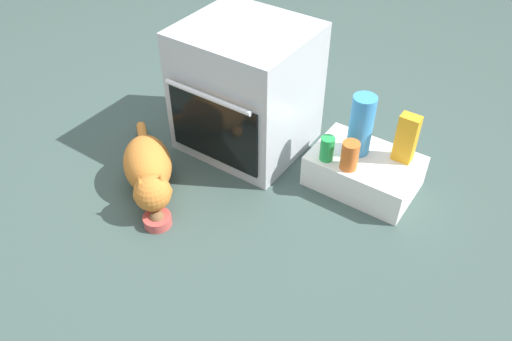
{
  "coord_description": "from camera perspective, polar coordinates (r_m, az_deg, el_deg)",
  "views": [
    {
      "loc": [
        1.23,
        -1.37,
        1.69
      ],
      "look_at": [
        0.3,
        -0.01,
        0.25
      ],
      "focal_mm": 35.83,
      "sensor_mm": 36.0,
      "label": 1
    }
  ],
  "objects": [
    {
      "name": "soda_can",
      "position": [
        2.37,
        7.94,
        2.45
      ],
      "size": [
        0.07,
        0.07,
        0.12
      ],
      "primitive_type": "cylinder",
      "color": "green",
      "rests_on": "pantry_cabinet"
    },
    {
      "name": "pantry_cabinet",
      "position": [
        2.5,
        11.94,
        -0.05
      ],
      "size": [
        0.5,
        0.34,
        0.17
      ],
      "primitive_type": "cube",
      "color": "white",
      "rests_on": "ground"
    },
    {
      "name": "sauce_jar",
      "position": [
        2.33,
        10.42,
        1.66
      ],
      "size": [
        0.08,
        0.08,
        0.14
      ],
      "primitive_type": "cylinder",
      "color": "#D16023",
      "rests_on": "pantry_cabinet"
    },
    {
      "name": "food_bowl",
      "position": [
        2.33,
        -10.96,
        -5.37
      ],
      "size": [
        0.13,
        0.13,
        0.08
      ],
      "color": "#C64C47",
      "rests_on": "ground"
    },
    {
      "name": "water_bottle",
      "position": [
        2.39,
        11.65,
        4.99
      ],
      "size": [
        0.11,
        0.11,
        0.3
      ],
      "primitive_type": "cylinder",
      "color": "#388CD1",
      "rests_on": "pantry_cabinet"
    },
    {
      "name": "cat",
      "position": [
        2.43,
        -11.92,
        0.14
      ],
      "size": [
        0.61,
        0.54,
        0.24
      ],
      "rotation": [
        0.0,
        0.0,
        -0.7
      ],
      "color": "#C6752D",
      "rests_on": "ground"
    },
    {
      "name": "juice_carton",
      "position": [
        2.4,
        16.44,
        3.45
      ],
      "size": [
        0.09,
        0.06,
        0.24
      ],
      "primitive_type": "cube",
      "color": "orange",
      "rests_on": "pantry_cabinet"
    },
    {
      "name": "ground",
      "position": [
        2.5,
        -5.5,
        -1.62
      ],
      "size": [
        8.0,
        8.0,
        0.0
      ],
      "primitive_type": "plane",
      "color": "#384C47"
    },
    {
      "name": "oven",
      "position": [
        2.57,
        -1.09,
        9.05
      ],
      "size": [
        0.6,
        0.59,
        0.65
      ],
      "color": "#B7BABF",
      "rests_on": "ground"
    }
  ]
}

